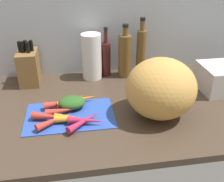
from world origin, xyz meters
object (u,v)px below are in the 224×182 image
Objects in this scene: knife_block at (29,67)px; bottle_0 at (106,58)px; carrot_1 at (75,118)px; carrot_3 at (82,99)px; carrot_2 at (63,111)px; carrot_6 at (86,121)px; carrot_8 at (55,120)px; carrot_4 at (62,103)px; carrot_0 at (71,100)px; carrot_5 at (52,117)px; bottle_1 at (125,55)px; winter_squash at (161,88)px; carrot_7 at (84,121)px; cutting_board at (70,115)px; carrot_9 at (74,119)px; bottle_2 at (141,52)px; paper_towel_roll at (92,57)px.

bottle_0 is at bearing 5.14° from knife_block.
carrot_1 is 14.71cm from carrot_3.
carrot_6 is (9.56, -9.03, 0.00)cm from carrot_2.
carrot_8 is (-3.07, -6.66, -0.06)cm from carrot_2.
carrot_4 is 0.70× the size of knife_block.
bottle_0 is (20.27, 29.62, 7.91)cm from carrot_0.
carrot_5 is 51.47cm from bottle_0.
carrot_5 is at bearing -136.59° from carrot_3.
bottle_1 is at bearing 60.93° from carrot_6.
carrot_8 is at bearing -131.71° from bottle_1.
winter_squash is at bearing -68.87° from bottle_0.
bottle_1 is (24.45, 43.97, 9.82)cm from carrot_6.
carrot_3 is 17.26cm from carrot_7.
bottle_0 reaches higher than carrot_5.
bottle_1 is (31.01, 35.90, 11.83)cm from cutting_board.
carrot_9 is (8.95, -3.01, -0.14)cm from carrot_5.
carrot_2 is 7.34cm from carrot_8.
bottle_2 reaches higher than knife_block.
carrot_8 is (-12.64, 2.36, -0.06)cm from carrot_6.
cutting_board is 2.64× the size of carrot_3.
bottle_0 reaches higher than winter_squash.
carrot_3 is 30.11cm from paper_towel_roll.
bottle_0 is at bearing 62.61° from carrot_3.
carrot_8 is 0.51× the size of bottle_2.
carrot_5 is 0.57× the size of bottle_1.
carrot_2 is 0.62× the size of knife_block.
carrot_9 is at bearing 159.78° from carrot_6.
carrot_9 is at bearing -76.33° from cutting_board.
carrot_6 is 0.51× the size of bottle_1.
cutting_board is at bearing -60.52° from knife_block.
carrot_4 reaches higher than carrot_1.
carrot_0 reaches higher than cutting_board.
bottle_0 is at bearing 61.59° from cutting_board.
carrot_6 is at bearing -10.59° from carrot_8.
cutting_board is at bearing -94.93° from carrot_0.
cutting_board is 1.17× the size of bottle_2.
carrot_4 reaches higher than carrot_2.
carrot_1 is at bearing -104.88° from carrot_3.
knife_block is at bearing 116.27° from carrot_2.
winter_squash is (37.14, -14.04, 10.49)cm from carrot_0.
carrot_4 is 1.03× the size of carrot_9.
carrot_0 is at bearing 105.85° from carrot_7.
carrot_2 is at bearing 136.66° from carrot_6.
cutting_board is at bearing -121.58° from carrot_3.
cutting_board is at bearing 103.67° from carrot_9.
knife_block is at bearing 120.66° from carrot_7.
bottle_1 is (30.20, 26.56, 9.98)cm from carrot_0.
bottle_0 is (28.52, 42.15, 7.67)cm from carrot_5.
carrot_4 reaches higher than carrot_7.
carrot_4 is at bearing -127.34° from bottle_0.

